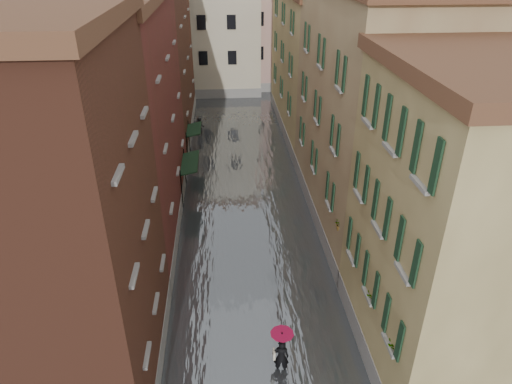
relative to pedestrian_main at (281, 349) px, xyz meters
name	(u,v)px	position (x,y,z in m)	size (l,w,h in m)	color
ground	(259,325)	(-0.65, 2.54, -1.22)	(120.00, 120.00, 0.00)	#59595B
floodwater	(243,187)	(-0.65, 15.54, -1.12)	(10.00, 60.00, 0.20)	#51565A
building_left_near	(51,235)	(-7.65, 0.54, 5.28)	(6.00, 8.00, 13.00)	brown
building_left_mid	(116,125)	(-7.65, 11.54, 5.03)	(6.00, 14.00, 12.50)	maroon
building_left_far	(150,53)	(-7.65, 26.54, 5.78)	(6.00, 16.00, 14.00)	brown
building_right_near	(460,236)	(6.35, 0.54, 4.53)	(6.00, 8.00, 11.50)	olive
building_right_mid	(371,114)	(6.35, 11.54, 5.28)	(6.00, 14.00, 13.00)	tan
building_right_far	(317,65)	(6.35, 26.54, 4.53)	(6.00, 16.00, 11.50)	olive
building_end_cream	(203,31)	(-3.65, 40.54, 5.28)	(12.00, 9.00, 13.00)	beige
building_end_pink	(282,31)	(5.35, 42.54, 4.78)	(10.00, 9.00, 12.00)	tan
awning_near	(189,163)	(-4.13, 14.51, 1.25)	(1.09, 3.39, 2.80)	#16321C
awning_far	(193,130)	(-4.14, 20.51, 1.24)	(1.09, 2.74, 2.80)	#16321C
window_planters	(367,276)	(3.47, 1.32, 2.29)	(0.59, 8.31, 0.84)	brown
pedestrian_main	(281,349)	(0.00, 0.00, 0.00)	(0.91, 0.91, 2.06)	black
pedestrian_far	(200,127)	(-3.88, 25.56, -0.38)	(0.82, 0.64, 1.68)	black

